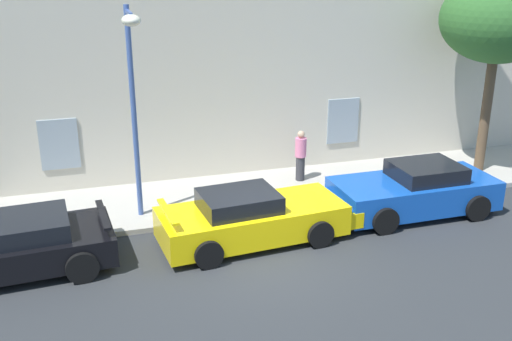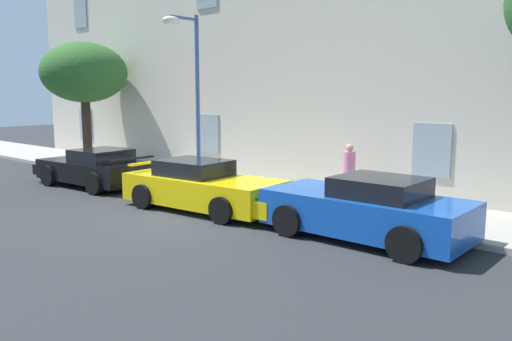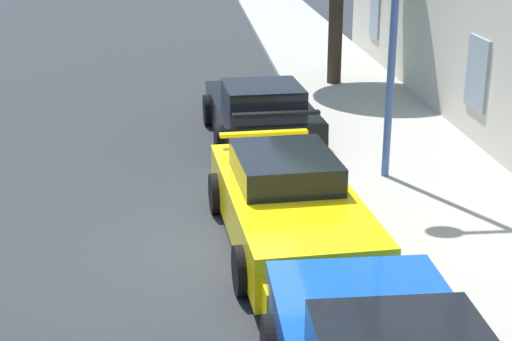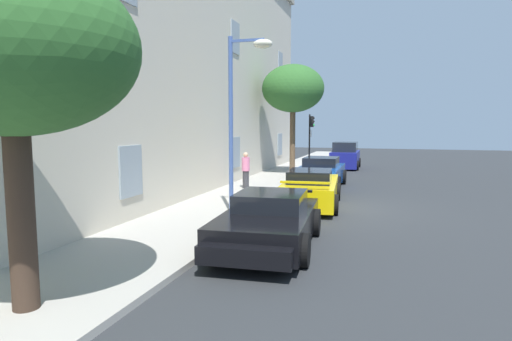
% 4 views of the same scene
% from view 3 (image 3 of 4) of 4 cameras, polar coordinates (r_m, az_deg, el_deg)
% --- Properties ---
extents(ground_plane, '(80.00, 80.00, 0.00)m').
position_cam_3_polar(ground_plane, '(11.54, -2.75, -5.72)').
color(ground_plane, '#2B2D30').
extents(sidewalk, '(60.00, 3.34, 0.14)m').
position_cam_3_polar(sidewalk, '(12.28, 15.90, -4.53)').
color(sidewalk, '#A8A399').
rests_on(sidewalk, ground).
extents(sportscar_red_lead, '(4.69, 2.48, 1.29)m').
position_cam_3_polar(sportscar_red_lead, '(16.70, 0.25, 4.53)').
color(sportscar_red_lead, black).
rests_on(sportscar_red_lead, ground).
extents(sportscar_yellow_flank, '(5.15, 2.36, 1.35)m').
position_cam_3_polar(sportscar_yellow_flank, '(11.21, 2.68, -3.12)').
color(sportscar_yellow_flank, yellow).
rests_on(sportscar_yellow_flank, ground).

